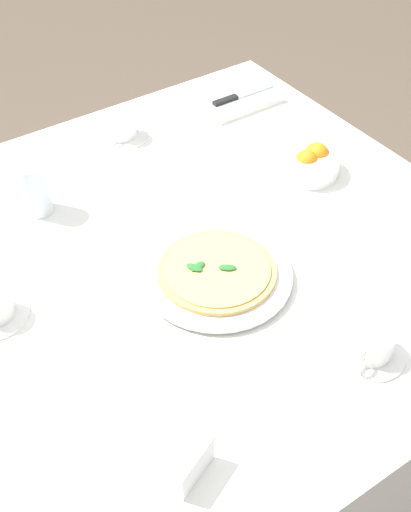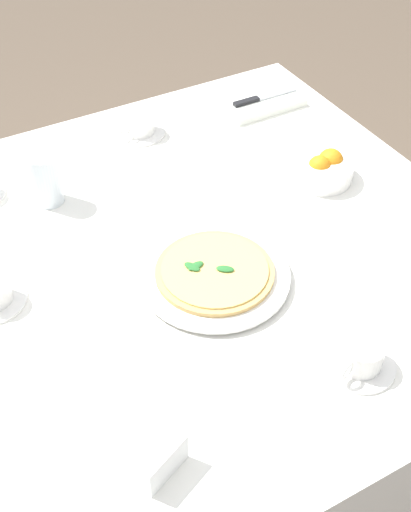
# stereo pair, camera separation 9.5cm
# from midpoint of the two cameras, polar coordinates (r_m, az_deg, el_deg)

# --- Properties ---
(ground_plane) EXTENTS (8.00, 8.00, 0.00)m
(ground_plane) POSITION_cam_midpoint_polar(r_m,az_deg,el_deg) (2.02, 0.85, -14.90)
(ground_plane) COLOR brown
(dining_table) EXTENTS (1.22, 1.22, 0.73)m
(dining_table) POSITION_cam_midpoint_polar(r_m,az_deg,el_deg) (1.54, 1.08, -2.62)
(dining_table) COLOR white
(dining_table) RESTS_ON ground_plane
(pizza_plate) EXTENTS (0.31, 0.31, 0.02)m
(pizza_plate) POSITION_cam_midpoint_polar(r_m,az_deg,el_deg) (1.38, 2.74, -1.74)
(pizza_plate) COLOR white
(pizza_plate) RESTS_ON dining_table
(pizza) EXTENTS (0.24, 0.24, 0.02)m
(pizza) POSITION_cam_midpoint_polar(r_m,az_deg,el_deg) (1.37, 2.75, -1.32)
(pizza) COLOR #DBAD60
(pizza) RESTS_ON pizza_plate
(coffee_cup_back_corner) EXTENTS (0.13, 0.13, 0.06)m
(coffee_cup_back_corner) POSITION_cam_midpoint_polar(r_m,az_deg,el_deg) (1.79, -4.02, 10.88)
(coffee_cup_back_corner) COLOR white
(coffee_cup_back_corner) RESTS_ON dining_table
(coffee_cup_near_right) EXTENTS (0.13, 0.13, 0.06)m
(coffee_cup_near_right) POSITION_cam_midpoint_polar(r_m,az_deg,el_deg) (1.26, 15.00, -8.23)
(coffee_cup_near_right) COLOR white
(coffee_cup_near_right) RESTS_ON dining_table
(water_glass_right_edge) EXTENTS (0.07, 0.07, 0.12)m
(water_glass_right_edge) POSITION_cam_midpoint_polar(r_m,az_deg,el_deg) (1.57, -11.47, 6.10)
(water_glass_right_edge) COLOR white
(water_glass_right_edge) RESTS_ON dining_table
(napkin_folded) EXTENTS (0.22, 0.13, 0.02)m
(napkin_folded) POSITION_cam_midpoint_polar(r_m,az_deg,el_deg) (1.93, 6.09, 12.61)
(napkin_folded) COLOR white
(napkin_folded) RESTS_ON dining_table
(dinner_knife) EXTENTS (0.20, 0.02, 0.01)m
(dinner_knife) POSITION_cam_midpoint_polar(r_m,az_deg,el_deg) (1.93, 6.19, 12.99)
(dinner_knife) COLOR silver
(dinner_knife) RESTS_ON napkin_folded
(citrus_bowl) EXTENTS (0.15, 0.15, 0.07)m
(citrus_bowl) POSITION_cam_midpoint_polar(r_m,az_deg,el_deg) (1.66, 11.36, 7.13)
(citrus_bowl) COLOR white
(citrus_bowl) RESTS_ON dining_table
(menu_card) EXTENTS (0.08, 0.04, 0.06)m
(menu_card) POSITION_cam_midpoint_polar(r_m,az_deg,el_deg) (1.09, -0.47, -17.25)
(menu_card) COLOR white
(menu_card) RESTS_ON dining_table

